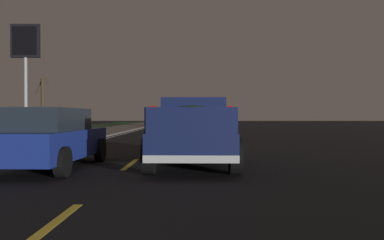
{
  "coord_description": "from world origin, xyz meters",
  "views": [
    {
      "loc": [
        -0.99,
        -1.74,
        1.35
      ],
      "look_at": [
        9.41,
        -1.71,
        1.23
      ],
      "focal_mm": 35.61,
      "sensor_mm": 36.0,
      "label": 1
    }
  ],
  "objects_px": {
    "sedan_blue": "(49,138)",
    "bare_tree_far": "(43,103)",
    "pickup_truck": "(193,129)",
    "sedan_black": "(193,121)",
    "gas_price_sign": "(25,52)"
  },
  "relations": [
    {
      "from": "sedan_black",
      "to": "sedan_blue",
      "type": "bearing_deg",
      "value": 173.43
    },
    {
      "from": "sedan_blue",
      "to": "gas_price_sign",
      "type": "relative_size",
      "value": 0.6
    },
    {
      "from": "pickup_truck",
      "to": "bare_tree_far",
      "type": "distance_m",
      "value": 25.86
    },
    {
      "from": "sedan_blue",
      "to": "bare_tree_far",
      "type": "bearing_deg",
      "value": 21.95
    },
    {
      "from": "gas_price_sign",
      "to": "bare_tree_far",
      "type": "bearing_deg",
      "value": 14.18
    },
    {
      "from": "sedan_blue",
      "to": "gas_price_sign",
      "type": "height_order",
      "value": "gas_price_sign"
    },
    {
      "from": "pickup_truck",
      "to": "sedan_blue",
      "type": "height_order",
      "value": "pickup_truck"
    },
    {
      "from": "sedan_blue",
      "to": "gas_price_sign",
      "type": "bearing_deg",
      "value": 25.59
    },
    {
      "from": "pickup_truck",
      "to": "gas_price_sign",
      "type": "bearing_deg",
      "value": 37.38
    },
    {
      "from": "sedan_blue",
      "to": "sedan_black",
      "type": "xyz_separation_m",
      "value": [
        31.73,
        -3.65,
        0.0
      ]
    },
    {
      "from": "pickup_truck",
      "to": "bare_tree_far",
      "type": "height_order",
      "value": "bare_tree_far"
    },
    {
      "from": "gas_price_sign",
      "to": "bare_tree_far",
      "type": "distance_m",
      "value": 8.61
    },
    {
      "from": "pickup_truck",
      "to": "sedan_black",
      "type": "height_order",
      "value": "pickup_truck"
    },
    {
      "from": "sedan_black",
      "to": "gas_price_sign",
      "type": "relative_size",
      "value": 0.6
    },
    {
      "from": "sedan_black",
      "to": "gas_price_sign",
      "type": "distance_m",
      "value": 20.29
    }
  ]
}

